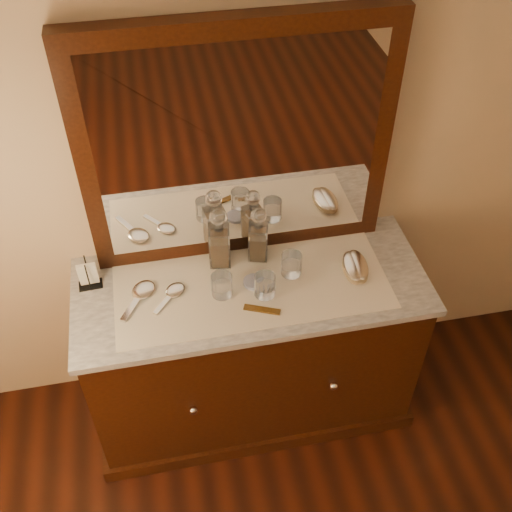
# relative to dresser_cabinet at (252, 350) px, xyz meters

# --- Properties ---
(dresser_cabinet) EXTENTS (1.40, 0.55, 0.82)m
(dresser_cabinet) POSITION_rel_dresser_cabinet_xyz_m (0.00, 0.00, 0.00)
(dresser_cabinet) COLOR black
(dresser_cabinet) RESTS_ON floor
(dresser_plinth) EXTENTS (1.46, 0.59, 0.08)m
(dresser_plinth) POSITION_rel_dresser_cabinet_xyz_m (0.00, 0.00, -0.37)
(dresser_plinth) COLOR black
(dresser_plinth) RESTS_ON floor
(knob_left) EXTENTS (0.04, 0.04, 0.04)m
(knob_left) POSITION_rel_dresser_cabinet_xyz_m (-0.30, -0.28, 0.04)
(knob_left) COLOR silver
(knob_left) RESTS_ON dresser_cabinet
(knob_right) EXTENTS (0.04, 0.04, 0.04)m
(knob_right) POSITION_rel_dresser_cabinet_xyz_m (0.30, -0.28, 0.04)
(knob_right) COLOR silver
(knob_right) RESTS_ON dresser_cabinet
(marble_top) EXTENTS (1.44, 0.59, 0.03)m
(marble_top) POSITION_rel_dresser_cabinet_xyz_m (0.00, 0.00, 0.42)
(marble_top) COLOR silver
(marble_top) RESTS_ON dresser_cabinet
(mirror_frame) EXTENTS (1.20, 0.08, 1.00)m
(mirror_frame) POSITION_rel_dresser_cabinet_xyz_m (0.00, 0.25, 0.94)
(mirror_frame) COLOR black
(mirror_frame) RESTS_ON marble_top
(mirror_glass) EXTENTS (1.06, 0.01, 0.86)m
(mirror_glass) POSITION_rel_dresser_cabinet_xyz_m (0.00, 0.21, 0.94)
(mirror_glass) COLOR white
(mirror_glass) RESTS_ON marble_top
(lace_runner) EXTENTS (1.10, 0.45, 0.00)m
(lace_runner) POSITION_rel_dresser_cabinet_xyz_m (0.00, -0.02, 0.44)
(lace_runner) COLOR silver
(lace_runner) RESTS_ON marble_top
(pin_dish) EXTENTS (0.11, 0.11, 0.02)m
(pin_dish) POSITION_rel_dresser_cabinet_xyz_m (0.01, -0.00, 0.45)
(pin_dish) COLOR white
(pin_dish) RESTS_ON lace_runner
(comb) EXTENTS (0.14, 0.08, 0.01)m
(comb) POSITION_rel_dresser_cabinet_xyz_m (0.01, -0.15, 0.45)
(comb) COLOR brown
(comb) RESTS_ON lace_runner
(napkin_rack) EXTENTS (0.10, 0.06, 0.14)m
(napkin_rack) POSITION_rel_dresser_cabinet_xyz_m (-0.64, 0.12, 0.50)
(napkin_rack) COLOR black
(napkin_rack) RESTS_ON marble_top
(decanter_left) EXTENTS (0.10, 0.10, 0.28)m
(decanter_left) POSITION_rel_dresser_cabinet_xyz_m (-0.10, 0.15, 0.55)
(decanter_left) COLOR brown
(decanter_left) RESTS_ON lace_runner
(decanter_right) EXTENTS (0.10, 0.10, 0.26)m
(decanter_right) POSITION_rel_dresser_cabinet_xyz_m (0.06, 0.15, 0.54)
(decanter_right) COLOR brown
(decanter_right) RESTS_ON lace_runner
(brush_near) EXTENTS (0.09, 0.18, 0.05)m
(brush_near) POSITION_rel_dresser_cabinet_xyz_m (0.42, -0.02, 0.47)
(brush_near) COLOR #917B58
(brush_near) RESTS_ON lace_runner
(brush_far) EXTENTS (0.09, 0.18, 0.05)m
(brush_far) POSITION_rel_dresser_cabinet_xyz_m (0.44, -0.02, 0.47)
(brush_far) COLOR #917B58
(brush_far) RESTS_ON lace_runner
(hand_mirror_outer) EXTENTS (0.17, 0.22, 0.02)m
(hand_mirror_outer) POSITION_rel_dresser_cabinet_xyz_m (-0.44, 0.02, 0.45)
(hand_mirror_outer) COLOR silver
(hand_mirror_outer) RESTS_ON lace_runner
(hand_mirror_inner) EXTENTS (0.15, 0.17, 0.02)m
(hand_mirror_inner) POSITION_rel_dresser_cabinet_xyz_m (-0.32, 0.00, 0.45)
(hand_mirror_inner) COLOR silver
(hand_mirror_inner) RESTS_ON lace_runner
(tumblers) EXTENTS (0.38, 0.18, 0.10)m
(tumblers) POSITION_rel_dresser_cabinet_xyz_m (0.03, -0.03, 0.49)
(tumblers) COLOR white
(tumblers) RESTS_ON lace_runner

